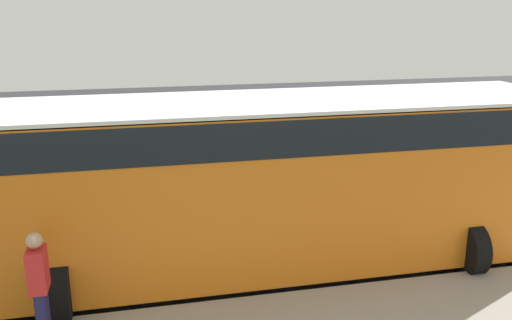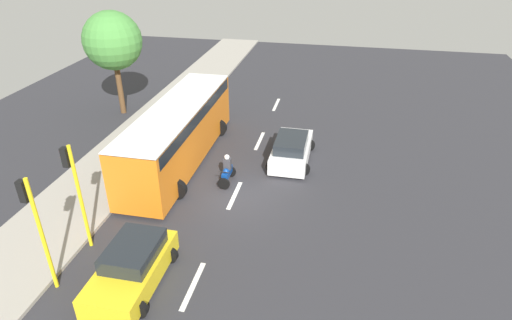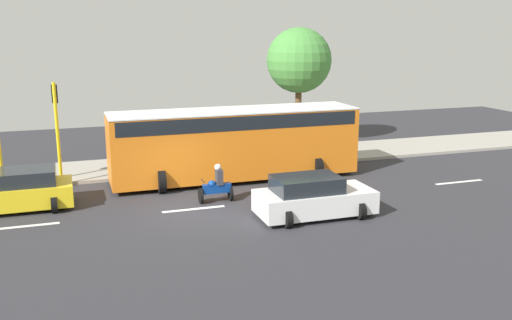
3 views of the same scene
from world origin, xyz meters
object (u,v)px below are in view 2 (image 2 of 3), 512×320
at_px(motorcycle, 227,171).
at_px(street_tree_south, 113,41).
at_px(car_white, 292,149).
at_px(pedestrian_near_signal, 171,114).
at_px(traffic_light_midblock, 75,183).
at_px(city_bus, 179,130).
at_px(pedestrian_by_tree, 174,104).
at_px(traffic_light_corner, 35,219).
at_px(car_yellow_cab, 132,267).

xyz_separation_m(motorcycle, street_tree_south, (9.33, -7.36, 4.21)).
height_order(car_white, pedestrian_near_signal, pedestrian_near_signal).
bearing_deg(street_tree_south, traffic_light_midblock, 111.34).
bearing_deg(traffic_light_midblock, street_tree_south, -68.66).
bearing_deg(car_white, traffic_light_midblock, 50.93).
relative_size(car_white, motorcycle, 2.77).
height_order(car_white, city_bus, city_bus).
bearing_deg(pedestrian_near_signal, pedestrian_by_tree, -75.90).
height_order(car_white, street_tree_south, street_tree_south).
xyz_separation_m(car_white, pedestrian_near_signal, (7.82, -2.48, 0.35)).
distance_m(pedestrian_near_signal, traffic_light_corner, 13.57).
relative_size(pedestrian_near_signal, traffic_light_corner, 0.38).
distance_m(city_bus, pedestrian_near_signal, 4.23).
distance_m(pedestrian_by_tree, traffic_light_corner, 15.24).
relative_size(city_bus, street_tree_south, 1.64).
relative_size(car_yellow_cab, traffic_light_corner, 0.91).
bearing_deg(traffic_light_corner, pedestrian_near_signal, -86.57).
bearing_deg(city_bus, traffic_light_corner, 83.26).
relative_size(car_white, pedestrian_near_signal, 2.51).
bearing_deg(traffic_light_midblock, traffic_light_corner, 90.00).
relative_size(car_yellow_cab, city_bus, 0.37).
relative_size(car_white, car_yellow_cab, 1.04).
xyz_separation_m(car_yellow_cab, traffic_light_corner, (2.72, 0.78, 2.22)).
distance_m(car_white, car_yellow_cab, 11.04).
distance_m(car_white, street_tree_south, 13.60).
height_order(pedestrian_by_tree, traffic_light_corner, traffic_light_corner).
relative_size(car_yellow_cab, traffic_light_midblock, 0.91).
height_order(car_white, traffic_light_corner, traffic_light_corner).
distance_m(city_bus, street_tree_south, 8.99).
bearing_deg(car_yellow_cab, street_tree_south, -61.84).
relative_size(car_white, traffic_light_corner, 0.94).
height_order(car_white, pedestrian_by_tree, pedestrian_by_tree).
xyz_separation_m(city_bus, pedestrian_by_tree, (2.37, -5.33, -0.79)).
bearing_deg(pedestrian_near_signal, city_bus, 118.07).
bearing_deg(street_tree_south, traffic_light_corner, 108.39).
distance_m(motorcycle, street_tree_south, 12.61).
xyz_separation_m(car_yellow_cab, pedestrian_near_signal, (3.52, -12.65, 0.35)).
xyz_separation_m(city_bus, motorcycle, (-3.05, 1.67, -1.20)).
bearing_deg(street_tree_south, pedestrian_by_tree, 174.71).
xyz_separation_m(pedestrian_near_signal, traffic_light_corner, (-0.80, 13.42, 1.87)).
bearing_deg(car_white, city_bus, 11.49).
relative_size(traffic_light_corner, street_tree_south, 0.67).
relative_size(traffic_light_corner, traffic_light_midblock, 1.00).
distance_m(car_white, traffic_light_midblock, 11.35).
bearing_deg(car_white, motorcycle, 45.47).
distance_m(car_yellow_cab, city_bus, 9.18).
xyz_separation_m(pedestrian_near_signal, traffic_light_midblock, (-0.80, 11.12, 1.87)).
bearing_deg(car_yellow_cab, car_white, -112.90).
xyz_separation_m(motorcycle, pedestrian_by_tree, (5.42, -6.99, 0.42)).
distance_m(car_white, city_bus, 6.09).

